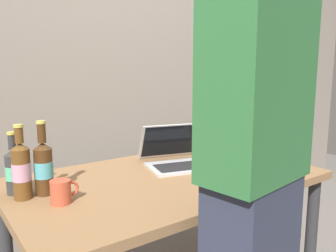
{
  "coord_description": "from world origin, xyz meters",
  "views": [
    {
      "loc": [
        -0.95,
        -1.31,
        1.26
      ],
      "look_at": [
        0.01,
        0.0,
        0.99
      ],
      "focal_mm": 36.07,
      "sensor_mm": 36.0,
      "label": 1
    }
  ],
  "objects_px": {
    "person_figure": "(254,174)",
    "beer_bottle_amber": "(14,170)",
    "laptop": "(177,156)",
    "beer_bottle_brown": "(21,169)",
    "beer_bottle_green": "(44,167)",
    "coffee_mug": "(61,192)"
  },
  "relations": [
    {
      "from": "beer_bottle_green",
      "to": "person_figure",
      "type": "xyz_separation_m",
      "value": [
        0.49,
        -0.7,
        0.05
      ]
    },
    {
      "from": "person_figure",
      "to": "coffee_mug",
      "type": "height_order",
      "value": "person_figure"
    },
    {
      "from": "beer_bottle_green",
      "to": "beer_bottle_brown",
      "type": "xyz_separation_m",
      "value": [
        -0.09,
        -0.0,
        0.0
      ]
    },
    {
      "from": "beer_bottle_brown",
      "to": "person_figure",
      "type": "distance_m",
      "value": 0.91
    },
    {
      "from": "laptop",
      "to": "beer_bottle_brown",
      "type": "distance_m",
      "value": 0.83
    },
    {
      "from": "beer_bottle_green",
      "to": "beer_bottle_amber",
      "type": "distance_m",
      "value": 0.13
    },
    {
      "from": "beer_bottle_green",
      "to": "laptop",
      "type": "bearing_deg",
      "value": 2.67
    },
    {
      "from": "beer_bottle_amber",
      "to": "person_figure",
      "type": "relative_size",
      "value": 0.15
    },
    {
      "from": "beer_bottle_green",
      "to": "beer_bottle_amber",
      "type": "height_order",
      "value": "beer_bottle_green"
    },
    {
      "from": "beer_bottle_amber",
      "to": "beer_bottle_green",
      "type": "bearing_deg",
      "value": -38.63
    },
    {
      "from": "laptop",
      "to": "beer_bottle_amber",
      "type": "xyz_separation_m",
      "value": [
        -0.83,
        0.05,
        0.06
      ]
    },
    {
      "from": "laptop",
      "to": "beer_bottle_brown",
      "type": "height_order",
      "value": "beer_bottle_brown"
    },
    {
      "from": "beer_bottle_green",
      "to": "beer_bottle_amber",
      "type": "relative_size",
      "value": 1.17
    },
    {
      "from": "laptop",
      "to": "coffee_mug",
      "type": "distance_m",
      "value": 0.73
    },
    {
      "from": "beer_bottle_brown",
      "to": "coffee_mug",
      "type": "xyz_separation_m",
      "value": [
        0.11,
        -0.14,
        -0.08
      ]
    },
    {
      "from": "beer_bottle_amber",
      "to": "coffee_mug",
      "type": "distance_m",
      "value": 0.26
    },
    {
      "from": "beer_bottle_brown",
      "to": "person_figure",
      "type": "xyz_separation_m",
      "value": [
        0.58,
        -0.7,
        0.05
      ]
    },
    {
      "from": "laptop",
      "to": "coffee_mug",
      "type": "height_order",
      "value": "laptop"
    },
    {
      "from": "coffee_mug",
      "to": "beer_bottle_green",
      "type": "bearing_deg",
      "value": 99.7
    },
    {
      "from": "person_figure",
      "to": "beer_bottle_amber",
      "type": "bearing_deg",
      "value": 127.14
    },
    {
      "from": "beer_bottle_brown",
      "to": "person_figure",
      "type": "bearing_deg",
      "value": -50.42
    },
    {
      "from": "laptop",
      "to": "beer_bottle_green",
      "type": "bearing_deg",
      "value": -177.33
    }
  ]
}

